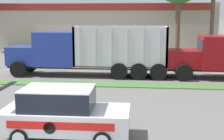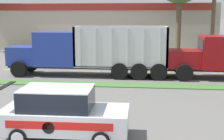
{
  "view_description": "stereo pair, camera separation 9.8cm",
  "coord_description": "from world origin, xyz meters",
  "views": [
    {
      "loc": [
        2.9,
        -8.28,
        4.32
      ],
      "look_at": [
        1.15,
        8.62,
        1.3
      ],
      "focal_mm": 50.0,
      "sensor_mm": 36.0,
      "label": 1
    },
    {
      "loc": [
        3.0,
        -8.27,
        4.32
      ],
      "look_at": [
        1.15,
        8.62,
        1.3
      ],
      "focal_mm": 50.0,
      "sensor_mm": 36.0,
      "label": 2
    }
  ],
  "objects": [
    {
      "name": "store_building_backdrop",
      "position": [
        -3.37,
        34.33,
        2.83
      ],
      "size": [
        29.29,
        12.1,
        5.66
      ],
      "color": "#BCB29E",
      "rests_on": "ground_plane"
    },
    {
      "name": "grass_verge",
      "position": [
        0.0,
        10.54,
        0.03
      ],
      "size": [
        120.0,
        1.3,
        0.06
      ],
      "primitive_type": "cube",
      "color": "#477538",
      "rests_on": "ground_plane"
    },
    {
      "name": "rally_car",
      "position": [
        0.11,
        2.05,
        0.91
      ],
      "size": [
        4.51,
        2.03,
        1.85
      ],
      "color": "silver",
      "rests_on": "ground_plane"
    },
    {
      "name": "centre_line_5",
      "position": [
        3.69,
        15.19,
        0.0
      ],
      "size": [
        2.4,
        0.14,
        0.01
      ],
      "primitive_type": "cube",
      "color": "yellow",
      "rests_on": "ground_plane"
    },
    {
      "name": "dump_truck_lead",
      "position": [
        -2.03,
        13.41,
        1.65
      ],
      "size": [
        11.37,
        2.57,
        3.53
      ],
      "color": "black",
      "rests_on": "ground_plane"
    },
    {
      "name": "centre_line_3",
      "position": [
        -7.11,
        15.19,
        0.0
      ],
      "size": [
        2.4,
        0.14,
        0.01
      ],
      "primitive_type": "cube",
      "color": "yellow",
      "rests_on": "ground_plane"
    },
    {
      "name": "centre_line_4",
      "position": [
        -1.71,
        15.19,
        0.0
      ],
      "size": [
        2.4,
        0.14,
        0.01
      ],
      "primitive_type": "cube",
      "color": "yellow",
      "rests_on": "ground_plane"
    }
  ]
}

